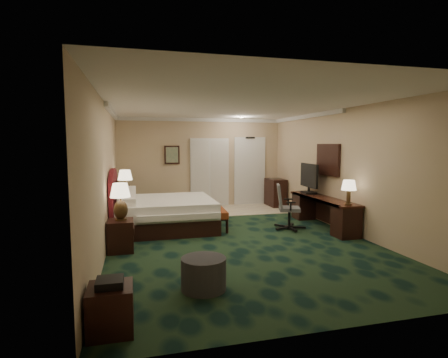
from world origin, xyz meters
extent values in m
cube|color=black|center=(0.00, 0.00, 0.00)|extent=(5.00, 7.50, 0.00)
cube|color=silver|center=(0.00, 0.00, 2.70)|extent=(5.00, 7.50, 0.00)
cube|color=#CAAD93|center=(0.00, 3.75, 1.35)|extent=(5.00, 0.00, 2.70)
cube|color=#CAAD93|center=(0.00, -3.75, 1.35)|extent=(5.00, 0.00, 2.70)
cube|color=#CAAD93|center=(-2.50, 0.00, 1.35)|extent=(0.00, 7.50, 2.70)
cube|color=#CAAD93|center=(2.50, 0.00, 1.35)|extent=(0.00, 7.50, 2.70)
cube|color=beige|center=(0.90, 2.90, 0.01)|extent=(3.20, 1.70, 0.01)
cube|color=silver|center=(1.55, 3.72, 1.05)|extent=(1.02, 0.06, 2.18)
cube|color=beige|center=(0.25, 3.71, 1.05)|extent=(1.20, 0.06, 2.10)
cube|color=#4F6F5D|center=(-0.90, 3.71, 1.60)|extent=(0.45, 0.06, 0.55)
cube|color=white|center=(2.46, 0.60, 1.55)|extent=(0.05, 0.95, 0.75)
cube|color=silver|center=(-1.33, 1.13, 0.34)|extent=(2.14, 1.98, 0.68)
cube|color=black|center=(-2.26, -0.39, 0.28)|extent=(0.45, 0.52, 0.56)
cube|color=black|center=(-2.25, 2.43, 0.29)|extent=(0.47, 0.53, 0.58)
cube|color=maroon|center=(-0.27, 0.94, 0.23)|extent=(0.56, 1.40, 0.47)
cylinder|color=#2D2D34|center=(-1.13, -2.41, 0.21)|extent=(0.75, 0.75, 0.43)
cube|color=black|center=(-2.25, -3.22, 0.24)|extent=(0.45, 0.45, 0.48)
cube|color=black|center=(2.22, 0.37, 0.34)|extent=(0.51, 2.38, 0.69)
cube|color=black|center=(2.23, 1.07, 1.06)|extent=(0.17, 0.97, 0.75)
cube|color=black|center=(2.23, 3.20, 0.42)|extent=(0.45, 0.80, 0.85)
camera|label=1|loc=(-1.96, -6.80, 1.92)|focal=28.00mm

